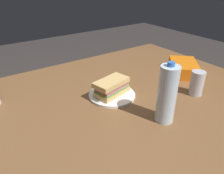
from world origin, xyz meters
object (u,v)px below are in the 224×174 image
(paper_plate, at_px, (112,95))
(soda_can_silver, at_px, (197,83))
(sandwich, at_px, (112,87))
(water_bottle_tall, at_px, (167,94))
(dining_table, at_px, (103,120))
(chip_bag, at_px, (183,68))

(paper_plate, height_order, soda_can_silver, soda_can_silver)
(sandwich, relative_size, soda_can_silver, 1.61)
(paper_plate, xyz_separation_m, water_bottle_tall, (-0.06, 0.28, 0.11))
(paper_plate, height_order, water_bottle_tall, water_bottle_tall)
(dining_table, distance_m, water_bottle_tall, 0.33)
(water_bottle_tall, bearing_deg, soda_can_silver, -168.37)
(sandwich, xyz_separation_m, soda_can_silver, (-0.35, 0.22, 0.01))
(paper_plate, distance_m, soda_can_silver, 0.42)
(dining_table, xyz_separation_m, water_bottle_tall, (-0.16, 0.22, 0.19))
(chip_bag, bearing_deg, water_bottle_tall, 162.33)
(chip_bag, bearing_deg, sandwich, 129.90)
(sandwich, height_order, soda_can_silver, soda_can_silver)
(sandwich, height_order, water_bottle_tall, water_bottle_tall)
(chip_bag, relative_size, soda_can_silver, 1.89)
(paper_plate, bearing_deg, dining_table, 31.74)
(dining_table, relative_size, chip_bag, 7.61)
(dining_table, bearing_deg, paper_plate, -148.26)
(sandwich, bearing_deg, water_bottle_tall, 103.44)
(sandwich, bearing_deg, chip_bag, 177.83)
(soda_can_silver, bearing_deg, sandwich, -31.68)
(paper_plate, distance_m, chip_bag, 0.51)
(water_bottle_tall, relative_size, soda_can_silver, 2.09)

